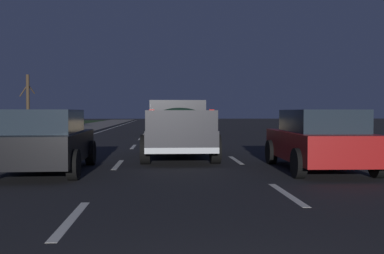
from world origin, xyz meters
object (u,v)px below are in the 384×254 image
object	(u,v)px
pickup_truck	(178,127)
sedan_black	(45,141)
sedan_tan	(170,122)
sedan_red	(319,140)
bare_tree_far	(28,101)

from	to	relation	value
pickup_truck	sedan_black	distance (m)	4.90
sedan_black	sedan_tan	xyz separation A→B (m)	(20.12, -3.33, 0.00)
sedan_red	sedan_black	xyz separation A→B (m)	(0.01, 6.83, 0.00)
pickup_truck	sedan_red	xyz separation A→B (m)	(-3.57, -3.47, -0.20)
sedan_tan	bare_tree_far	size ratio (longest dim) A/B	0.96
sedan_red	sedan_black	world-z (taller)	same
sedan_black	bare_tree_far	size ratio (longest dim) A/B	0.97
pickup_truck	sedan_red	size ratio (longest dim) A/B	1.22
sedan_red	bare_tree_far	size ratio (longest dim) A/B	0.97
pickup_truck	sedan_tan	world-z (taller)	pickup_truck
pickup_truck	sedan_black	world-z (taller)	pickup_truck
pickup_truck	bare_tree_far	size ratio (longest dim) A/B	1.18
pickup_truck	sedan_tan	size ratio (longest dim) A/B	1.23
sedan_black	pickup_truck	bearing A→B (deg)	-43.30
sedan_red	pickup_truck	bearing A→B (deg)	44.18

